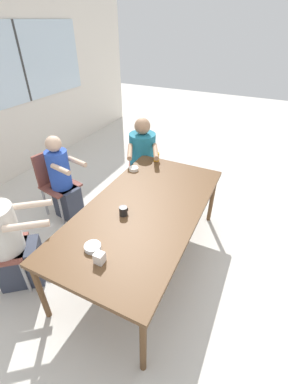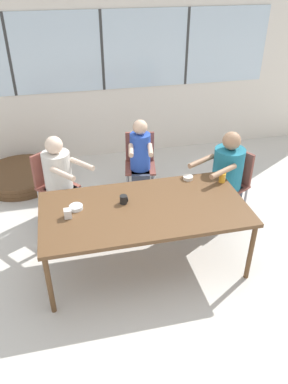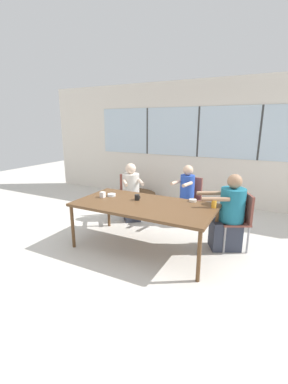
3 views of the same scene
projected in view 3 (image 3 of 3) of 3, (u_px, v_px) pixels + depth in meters
ground_plane at (144, 248)px, 3.96m from camera, size 16.00×16.00×0.00m
wall_back_with_windows at (198, 143)px, 5.95m from camera, size 8.40×0.08×2.80m
dining_table at (144, 207)px, 3.79m from camera, size 2.05×1.05×0.71m
chair_for_woman_green_shirt at (190, 195)px, 4.92m from camera, size 0.47×0.47×0.86m
chair_for_man_blue_shirt at (130, 192)px, 5.19m from camera, size 0.56×0.56×0.86m
chair_for_man_teal_shirt at (240, 216)px, 3.82m from camera, size 0.54×0.54×0.86m
person_woman_green_shirt at (186, 197)px, 4.79m from camera, size 0.35×0.52×1.12m
person_man_blue_shirt at (131, 195)px, 5.03m from camera, size 0.63×0.67×1.11m
person_man_teal_shirt at (229, 217)px, 3.82m from camera, size 0.73×0.61×1.15m
coffee_mug at (137, 197)px, 3.95m from camera, size 0.08×0.08×0.09m
juice_glass at (214, 204)px, 3.59m from camera, size 0.07×0.07×0.11m
milk_carton_small at (103, 195)px, 4.09m from camera, size 0.07×0.07×0.09m
bowl_white_shallow at (193, 200)px, 3.88m from camera, size 0.11×0.11×0.04m
bowl_cereal at (112, 195)px, 4.17m from camera, size 0.13×0.13×0.04m
folded_table_stack at (133, 197)px, 6.32m from camera, size 1.11×1.11×0.18m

